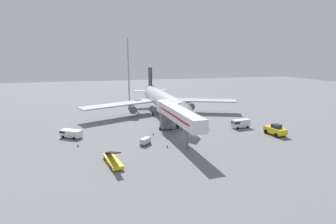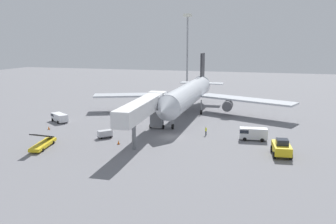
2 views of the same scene
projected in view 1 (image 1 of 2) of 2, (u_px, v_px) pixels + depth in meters
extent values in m
plane|color=slate|center=(189.00, 135.00, 63.28)|extent=(300.00, 300.00, 0.00)
cylinder|color=silver|center=(164.00, 101.00, 80.72)|extent=(5.70, 36.57, 5.24)
cone|color=silver|center=(186.00, 115.00, 61.53)|extent=(5.19, 4.39, 5.14)
cone|color=silver|center=(149.00, 91.00, 100.95)|extent=(5.06, 6.79, 4.98)
cube|color=#232328|center=(150.00, 79.00, 98.33)|extent=(0.43, 5.29, 8.39)
cube|color=silver|center=(159.00, 90.00, 99.70)|extent=(6.34, 3.92, 0.24)
cube|color=silver|center=(143.00, 91.00, 98.02)|extent=(6.34, 3.92, 0.24)
cube|color=silver|center=(200.00, 100.00, 87.98)|extent=(24.48, 13.71, 0.44)
cube|color=silver|center=(119.00, 104.00, 80.68)|extent=(24.38, 14.23, 0.44)
cylinder|color=#4C4C51|center=(190.00, 106.00, 85.81)|extent=(2.47, 3.18, 2.43)
cylinder|color=#4C4C51|center=(133.00, 109.00, 80.70)|extent=(2.47, 3.18, 2.43)
cylinder|color=gray|center=(178.00, 121.00, 68.00)|extent=(0.28, 0.28, 3.09)
cylinder|color=black|center=(178.00, 127.00, 68.33)|extent=(0.36, 1.10, 1.10)
cylinder|color=gray|center=(171.00, 108.00, 84.24)|extent=(0.28, 0.28, 3.09)
cylinder|color=black|center=(171.00, 113.00, 84.57)|extent=(0.36, 1.10, 1.10)
cylinder|color=gray|center=(153.00, 109.00, 82.63)|extent=(0.28, 0.28, 3.09)
cylinder|color=black|center=(153.00, 114.00, 82.96)|extent=(0.36, 1.10, 1.10)
cube|color=silver|center=(180.00, 115.00, 56.21)|extent=(4.12, 21.29, 2.70)
cube|color=red|center=(173.00, 116.00, 55.75)|extent=(0.99, 17.76, 0.44)
cube|color=silver|center=(165.00, 106.00, 66.59)|extent=(3.59, 2.98, 2.84)
cube|color=#232833|center=(163.00, 104.00, 67.74)|extent=(3.31, 0.42, 0.90)
cube|color=slate|center=(165.00, 120.00, 66.80)|extent=(2.64, 1.93, 4.52)
cylinder|color=black|center=(160.00, 129.00, 66.85)|extent=(0.34, 0.81, 0.80)
cylinder|color=black|center=(170.00, 128.00, 67.72)|extent=(0.34, 0.81, 0.80)
cylinder|color=slate|center=(187.00, 138.00, 53.10)|extent=(0.70, 0.70, 4.92)
cube|color=yellow|center=(275.00, 130.00, 62.72)|extent=(3.17, 5.55, 1.33)
cube|color=#232833|center=(276.00, 126.00, 62.24)|extent=(2.01, 1.99, 0.90)
cylinder|color=black|center=(284.00, 134.00, 61.74)|extent=(0.52, 1.14, 1.10)
cylinder|color=black|center=(276.00, 135.00, 60.86)|extent=(0.52, 1.14, 1.10)
cylinder|color=black|center=(274.00, 130.00, 64.87)|extent=(0.52, 1.14, 1.10)
cylinder|color=black|center=(266.00, 131.00, 63.99)|extent=(0.52, 1.14, 1.10)
cube|color=yellow|center=(113.00, 161.00, 46.04)|extent=(3.35, 7.53, 0.55)
cube|color=black|center=(112.00, 153.00, 45.71)|extent=(2.54, 7.39, 2.52)
cylinder|color=black|center=(121.00, 166.00, 44.59)|extent=(0.34, 0.63, 0.60)
cylinder|color=black|center=(111.00, 168.00, 43.80)|extent=(0.34, 0.63, 0.60)
cylinder|color=black|center=(114.00, 157.00, 48.40)|extent=(0.34, 0.63, 0.60)
cylinder|color=black|center=(105.00, 159.00, 47.61)|extent=(0.34, 0.63, 0.60)
cube|color=silver|center=(241.00, 123.00, 68.84)|extent=(5.16, 2.34, 2.01)
cube|color=#1E232D|center=(236.00, 122.00, 68.16)|extent=(1.78, 2.02, 0.64)
cylinder|color=black|center=(238.00, 128.00, 67.70)|extent=(0.71, 0.40, 0.68)
cylinder|color=black|center=(234.00, 126.00, 69.31)|extent=(0.71, 0.40, 0.68)
cylinder|color=black|center=(247.00, 127.00, 68.79)|extent=(0.71, 0.40, 0.68)
cylinder|color=black|center=(243.00, 125.00, 70.39)|extent=(0.71, 0.40, 0.68)
cube|color=white|center=(71.00, 133.00, 60.69)|extent=(5.28, 4.46, 1.59)
cube|color=#1E232D|center=(65.00, 131.00, 61.14)|extent=(2.48, 2.61, 0.51)
cylinder|color=black|center=(63.00, 137.00, 60.42)|extent=(0.77, 0.68, 0.68)
cylinder|color=black|center=(69.00, 135.00, 62.23)|extent=(0.77, 0.68, 0.68)
cylinder|color=black|center=(74.00, 138.00, 59.46)|extent=(0.77, 0.68, 0.68)
cylinder|color=black|center=(80.00, 136.00, 61.27)|extent=(0.77, 0.68, 0.68)
cube|color=#38383D|center=(145.00, 143.00, 56.12)|extent=(2.71, 2.76, 0.22)
cube|color=silver|center=(145.00, 140.00, 55.98)|extent=(2.71, 2.76, 1.08)
cylinder|color=black|center=(145.00, 142.00, 57.19)|extent=(0.33, 0.34, 0.36)
cylinder|color=black|center=(150.00, 143.00, 56.66)|extent=(0.33, 0.34, 0.36)
cylinder|color=black|center=(141.00, 145.00, 55.62)|extent=(0.33, 0.34, 0.36)
cylinder|color=black|center=(145.00, 145.00, 55.09)|extent=(0.33, 0.34, 0.36)
cylinder|color=#1E2333|center=(208.00, 128.00, 67.69)|extent=(0.29, 0.29, 0.80)
cylinder|color=#D8EA19|center=(208.00, 125.00, 67.54)|extent=(0.38, 0.38, 0.63)
sphere|color=tan|center=(208.00, 124.00, 67.44)|extent=(0.22, 0.22, 0.22)
cube|color=black|center=(153.00, 135.00, 63.00)|extent=(0.46, 0.46, 0.03)
cone|color=orange|center=(153.00, 134.00, 62.93)|extent=(0.39, 0.39, 0.68)
cube|color=black|center=(167.00, 147.00, 54.38)|extent=(0.47, 0.47, 0.03)
cone|color=orange|center=(167.00, 146.00, 54.30)|extent=(0.40, 0.40, 0.69)
cube|color=black|center=(78.00, 146.00, 54.98)|extent=(0.49, 0.49, 0.03)
cone|color=orange|center=(78.00, 145.00, 54.90)|extent=(0.42, 0.42, 0.72)
cylinder|color=#93969B|center=(128.00, 71.00, 105.46)|extent=(0.56, 0.56, 25.66)
cube|color=silver|center=(127.00, 37.00, 102.62)|extent=(2.40, 2.40, 1.00)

